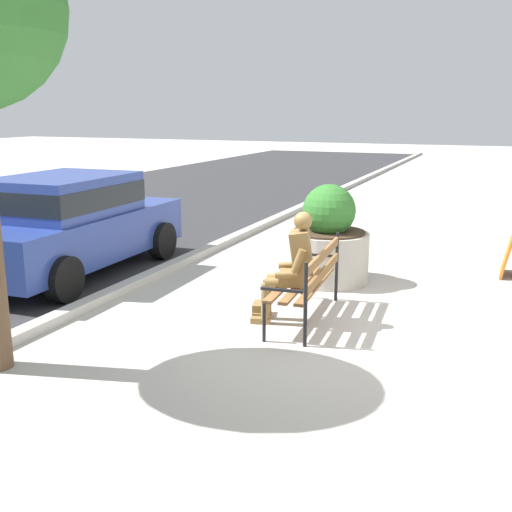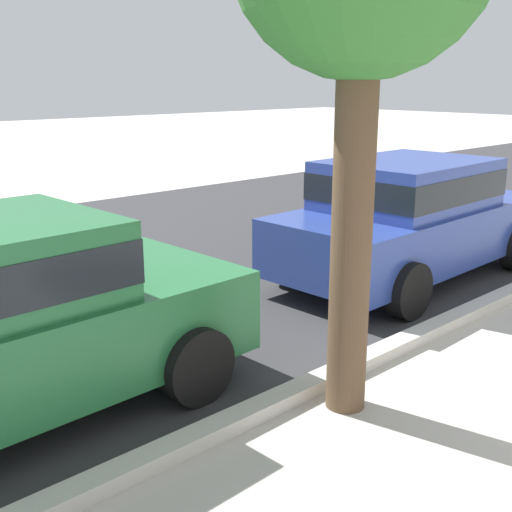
{
  "view_description": "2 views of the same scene",
  "coord_description": "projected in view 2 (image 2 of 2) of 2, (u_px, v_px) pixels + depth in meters",
  "views": [
    {
      "loc": [
        -6.87,
        -2.1,
        2.55
      ],
      "look_at": [
        0.14,
        0.79,
        0.75
      ],
      "focal_mm": 43.67,
      "sensor_mm": 36.0,
      "label": 1
    },
    {
      "loc": [
        -6.15,
        -0.38,
        2.54
      ],
      "look_at": [
        -1.85,
        4.24,
        0.8
      ],
      "focal_mm": 45.26,
      "sensor_mm": 36.0,
      "label": 2
    }
  ],
  "objects": [
    {
      "name": "parked_car_blue",
      "position": [
        409.0,
        215.0,
        8.3
      ],
      "size": [
        4.14,
        2.0,
        1.56
      ],
      "color": "navy",
      "rests_on": "ground"
    },
    {
      "name": "curb_stone",
      "position": [
        464.0,
        315.0,
        7.01
      ],
      "size": [
        60.0,
        0.2,
        0.12
      ],
      "primitive_type": "cube",
      "color": "#B2AFA8",
      "rests_on": "ground"
    },
    {
      "name": "street_surface",
      "position": [
        202.0,
        243.0,
        10.27
      ],
      "size": [
        60.0,
        9.0,
        0.01
      ],
      "primitive_type": "cube",
      "color": "#2D2D30",
      "rests_on": "ground"
    }
  ]
}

